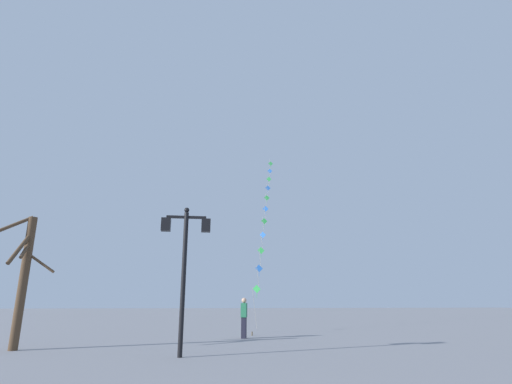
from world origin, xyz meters
name	(u,v)px	position (x,y,z in m)	size (l,w,h in m)	color
ground_plane	(222,331)	(0.00, 20.00, 0.00)	(160.00, 160.00, 0.00)	gray
twin_lantern_lamp_post	(185,250)	(-1.73, 9.36, 3.07)	(1.51, 0.28, 4.41)	black
kite_train	(265,215)	(3.19, 24.88, 7.65)	(3.94, 15.78, 14.58)	brown
kite_flyer	(244,317)	(0.71, 15.16, 0.90)	(0.33, 0.63, 1.71)	#1E1E2D
bare_tree	(23,275)	(-7.25, 11.73, 2.42)	(1.92, 1.80, 4.50)	#4C3826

